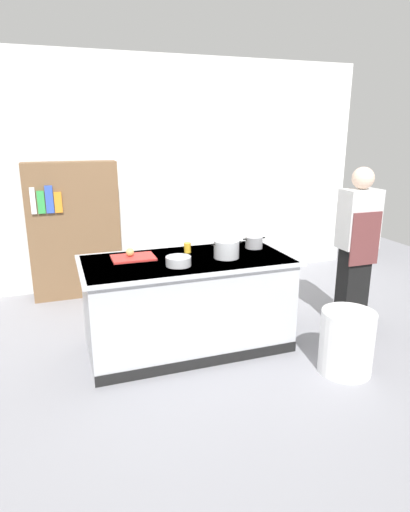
# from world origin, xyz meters

# --- Properties ---
(ground_plane) EXTENTS (10.00, 10.00, 0.00)m
(ground_plane) POSITION_xyz_m (0.00, 0.00, 0.00)
(ground_plane) COLOR gray
(back_wall) EXTENTS (6.40, 0.12, 3.00)m
(back_wall) POSITION_xyz_m (0.00, 2.10, 1.50)
(back_wall) COLOR white
(back_wall) RESTS_ON ground_plane
(counter_island) EXTENTS (1.98, 0.98, 0.90)m
(counter_island) POSITION_xyz_m (0.00, -0.00, 0.47)
(counter_island) COLOR #B7BABF
(counter_island) RESTS_ON ground_plane
(cutting_board) EXTENTS (0.40, 0.28, 0.02)m
(cutting_board) POSITION_xyz_m (-0.48, 0.18, 0.91)
(cutting_board) COLOR red
(cutting_board) RESTS_ON counter_island
(onion) EXTENTS (0.08, 0.08, 0.08)m
(onion) POSITION_xyz_m (-0.50, 0.20, 0.96)
(onion) COLOR tan
(onion) RESTS_ON cutting_board
(stock_pot) EXTENTS (0.30, 0.24, 0.17)m
(stock_pot) POSITION_xyz_m (0.37, -0.08, 0.98)
(stock_pot) COLOR #B7BABF
(stock_pot) RESTS_ON counter_island
(sauce_pan) EXTENTS (0.24, 0.18, 0.12)m
(sauce_pan) POSITION_xyz_m (0.77, 0.16, 0.96)
(sauce_pan) COLOR #99999E
(sauce_pan) RESTS_ON counter_island
(mixing_bowl) EXTENTS (0.23, 0.23, 0.08)m
(mixing_bowl) POSITION_xyz_m (-0.13, -0.17, 0.94)
(mixing_bowl) COLOR #B7BABF
(mixing_bowl) RESTS_ON counter_island
(juice_cup) EXTENTS (0.07, 0.07, 0.10)m
(juice_cup) POSITION_xyz_m (0.07, 0.21, 0.95)
(juice_cup) COLOR yellow
(juice_cup) RESTS_ON counter_island
(trash_bin) EXTENTS (0.46, 0.46, 0.56)m
(trash_bin) POSITION_xyz_m (1.18, -0.91, 0.28)
(trash_bin) COLOR white
(trash_bin) RESTS_ON ground_plane
(person_chef) EXTENTS (0.38, 0.25, 1.72)m
(person_chef) POSITION_xyz_m (1.77, -0.19, 0.91)
(person_chef) COLOR black
(person_chef) RESTS_ON ground_plane
(bookshelf) EXTENTS (1.10, 0.31, 1.70)m
(bookshelf) POSITION_xyz_m (-0.92, 1.80, 0.85)
(bookshelf) COLOR brown
(bookshelf) RESTS_ON ground_plane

